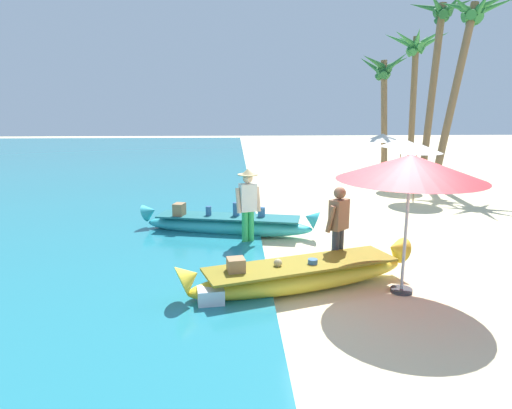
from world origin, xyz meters
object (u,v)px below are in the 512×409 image
palm_tree_tall_inland (438,38)px  patio_umbrella_large (411,168)px  boat_cyan_midground (228,224)px  boat_yellow_foreground (301,275)px  palm_tree_far_behind (470,32)px  person_vendor_hatted (248,202)px  person_tourist_customer (338,225)px  palm_tree_leaning_seaward (384,79)px  palm_tree_mid_cluster (416,57)px  cooler_box (211,299)px

palm_tree_tall_inland → patio_umbrella_large: bearing=-115.3°
boat_cyan_midground → palm_tree_tall_inland: bearing=43.0°
patio_umbrella_large → palm_tree_tall_inland: palm_tree_tall_inland is taller
patio_umbrella_large → boat_yellow_foreground: bearing=173.9°
boat_cyan_midground → palm_tree_far_behind: palm_tree_far_behind is taller
person_vendor_hatted → person_tourist_customer: (1.61, -1.74, -0.08)m
patio_umbrella_large → palm_tree_far_behind: palm_tree_far_behind is taller
person_vendor_hatted → palm_tree_leaning_seaward: 13.29m
boat_cyan_midground → palm_tree_leaning_seaward: size_ratio=0.80×
boat_cyan_midground → patio_umbrella_large: bearing=-49.9°
palm_tree_mid_cluster → patio_umbrella_large: bearing=-111.7°
boat_yellow_foreground → person_vendor_hatted: (-0.82, 2.51, 0.73)m
boat_yellow_foreground → person_tourist_customer: (0.79, 0.77, 0.65)m
patio_umbrella_large → palm_tree_mid_cluster: palm_tree_mid_cluster is taller
boat_yellow_foreground → palm_tree_far_behind: palm_tree_far_behind is taller
boat_yellow_foreground → palm_tree_far_behind: (7.53, 9.71, 5.42)m
boat_cyan_midground → palm_tree_tall_inland: (8.26, 7.70, 5.39)m
boat_cyan_midground → palm_tree_tall_inland: size_ratio=0.60×
person_vendor_hatted → palm_tree_mid_cluster: 14.48m
palm_tree_mid_cluster → boat_yellow_foreground: bearing=-117.7°
patio_umbrella_large → palm_tree_leaning_seaward: palm_tree_leaning_seaward is taller
boat_yellow_foreground → palm_tree_leaning_seaward: size_ratio=0.77×
boat_yellow_foreground → palm_tree_mid_cluster: palm_tree_mid_cluster is taller
palm_tree_tall_inland → palm_tree_leaning_seaward: bearing=115.6°
boat_yellow_foreground → person_vendor_hatted: 2.74m
boat_cyan_midground → palm_tree_mid_cluster: bearing=50.9°
boat_cyan_midground → person_vendor_hatted: bearing=-60.3°
palm_tree_tall_inland → palm_tree_mid_cluster: 2.78m
boat_cyan_midground → patio_umbrella_large: (2.96, -3.50, 1.83)m
palm_tree_tall_inland → palm_tree_leaning_seaward: palm_tree_tall_inland is taller
patio_umbrella_large → cooler_box: 3.73m
palm_tree_tall_inland → palm_tree_mid_cluster: bearing=85.0°
person_tourist_customer → palm_tree_mid_cluster: 15.14m
person_tourist_customer → cooler_box: person_tourist_customer is taller
palm_tree_leaning_seaward → cooler_box: (-7.23, -14.25, -4.09)m
palm_tree_far_behind → cooler_box: 14.80m
palm_tree_far_behind → person_vendor_hatted: bearing=-139.2°
person_tourist_customer → palm_tree_leaning_seaward: bearing=68.9°
boat_cyan_midground → boat_yellow_foreground: bearing=-68.9°
boat_yellow_foreground → palm_tree_far_behind: 13.43m
person_vendor_hatted → palm_tree_mid_cluster: bearing=54.5°
boat_yellow_foreground → palm_tree_leaning_seaward: bearing=67.1°
boat_yellow_foreground → person_tourist_customer: bearing=44.1°
boat_yellow_foreground → boat_cyan_midground: size_ratio=0.96×
cooler_box → palm_tree_far_behind: bearing=41.2°
boat_cyan_midground → cooler_box: (-0.21, -3.98, -0.10)m
boat_cyan_midground → person_tourist_customer: person_tourist_customer is taller
person_tourist_customer → person_vendor_hatted: bearing=132.7°
person_tourist_customer → palm_tree_far_behind: bearing=53.0°
palm_tree_leaning_seaward → cooler_box: palm_tree_leaning_seaward is taller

